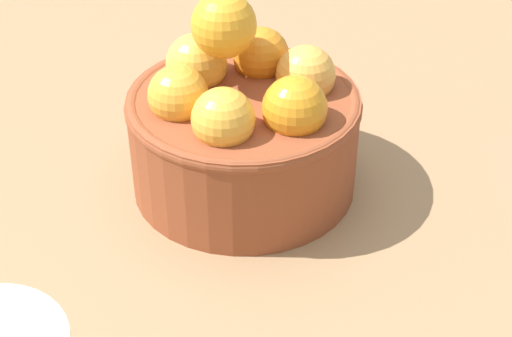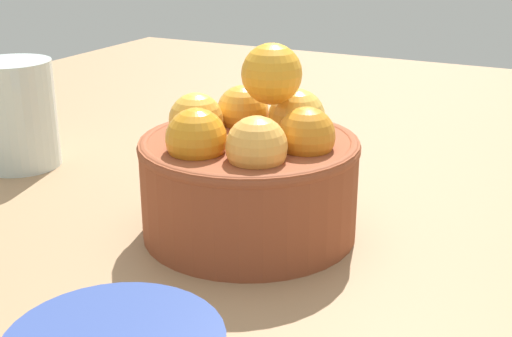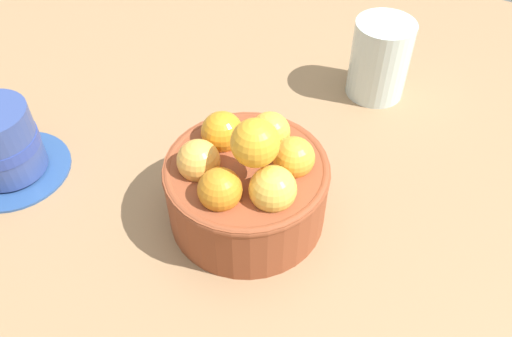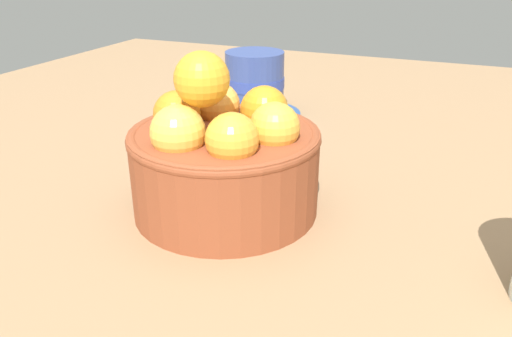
{
  "view_description": "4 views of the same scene",
  "coord_description": "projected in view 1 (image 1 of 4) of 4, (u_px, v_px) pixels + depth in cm",
  "views": [
    {
      "loc": [
        12.73,
        -42.26,
        33.1
      ],
      "look_at": [
        1.57,
        -2.52,
        3.32
      ],
      "focal_mm": 54.66,
      "sensor_mm": 36.0,
      "label": 1
    },
    {
      "loc": [
        40.47,
        21.03,
        21.58
      ],
      "look_at": [
        -1.44,
        -0.18,
        4.41
      ],
      "focal_mm": 47.95,
      "sensor_mm": 36.0,
      "label": 2
    },
    {
      "loc": [
        -18.35,
        28.81,
        42.18
      ],
      "look_at": [
        0.9,
        -3.23,
        3.39
      ],
      "focal_mm": 37.33,
      "sensor_mm": 36.0,
      "label": 3
    },
    {
      "loc": [
        -34.25,
        -17.08,
        20.71
      ],
      "look_at": [
        1.23,
        -2.26,
        3.64
      ],
      "focal_mm": 35.31,
      "sensor_mm": 36.0,
      "label": 4
    }
  ],
  "objects": [
    {
      "name": "ground_plane",
      "position": [
        245.0,
        209.0,
        0.57
      ],
      "size": [
        138.99,
        116.14,
        4.71
      ],
      "primitive_type": "cube",
      "color": "#997551"
    },
    {
      "name": "terracotta_bowl",
      "position": [
        243.0,
        125.0,
        0.52
      ],
      "size": [
        15.68,
        15.68,
        13.67
      ],
      "color": "brown",
      "rests_on": "ground_plane"
    }
  ]
}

